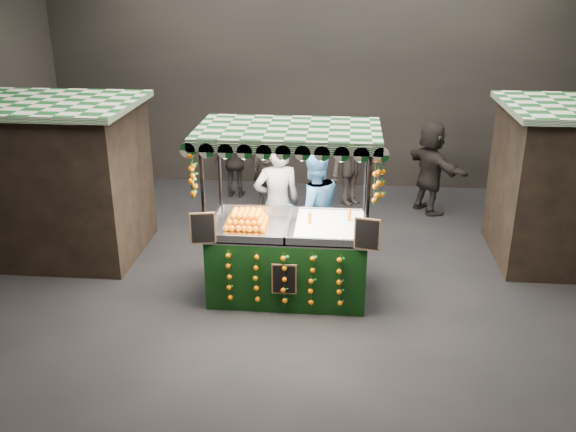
{
  "coord_description": "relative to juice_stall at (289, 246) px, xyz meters",
  "views": [
    {
      "loc": [
        0.43,
        -8.52,
        4.59
      ],
      "look_at": [
        -0.38,
        0.1,
        1.14
      ],
      "focal_mm": 39.23,
      "sensor_mm": 36.0,
      "label": 1
    }
  ],
  "objects": [
    {
      "name": "vendor_grey",
      "position": [
        -0.28,
        1.06,
        0.25
      ],
      "size": [
        0.88,
        0.72,
        2.07
      ],
      "rotation": [
        0.0,
        0.0,
        3.48
      ],
      "color": "slate",
      "rests_on": "ground"
    },
    {
      "name": "juice_stall",
      "position": [
        0.0,
        0.0,
        0.0
      ],
      "size": [
        2.62,
        1.54,
        2.54
      ],
      "color": "black",
      "rests_on": "ground"
    },
    {
      "name": "market_hall",
      "position": [
        0.34,
        0.2,
        2.59
      ],
      "size": [
        12.1,
        10.1,
        5.05
      ],
      "color": "black",
      "rests_on": "ground"
    },
    {
      "name": "shopper_0",
      "position": [
        -0.75,
        3.65,
        0.09
      ],
      "size": [
        0.71,
        0.54,
        1.75
      ],
      "rotation": [
        0.0,
        0.0,
        -0.2
      ],
      "color": "black",
      "rests_on": "ground"
    },
    {
      "name": "shopper_1",
      "position": [
        4.39,
        3.51,
        0.11
      ],
      "size": [
        1.09,
        1.01,
        1.8
      ],
      "rotation": [
        0.0,
        0.0,
        -0.49
      ],
      "color": "black",
      "rests_on": "ground"
    },
    {
      "name": "shopper_2",
      "position": [
        -1.51,
        4.19,
        -0.04
      ],
      "size": [
        0.9,
        0.4,
        1.51
      ],
      "rotation": [
        0.0,
        0.0,
        3.11
      ],
      "color": "#2B2322",
      "rests_on": "ground"
    },
    {
      "name": "shopper_3",
      "position": [
        0.93,
        3.95,
        0.1
      ],
      "size": [
        1.28,
        1.28,
        1.78
      ],
      "rotation": [
        0.0,
        0.0,
        0.78
      ],
      "color": "#2A2422",
      "rests_on": "ground"
    },
    {
      "name": "ground",
      "position": [
        0.34,
        0.2,
        -0.79
      ],
      "size": [
        12.0,
        12.0,
        0.0
      ],
      "primitive_type": "plane",
      "color": "black",
      "rests_on": "ground"
    },
    {
      "name": "shopper_4",
      "position": [
        -4.16,
        2.63,
        -0.02
      ],
      "size": [
        0.77,
        0.52,
        1.54
      ],
      "rotation": [
        0.0,
        0.0,
        3.19
      ],
      "color": "#2A2522",
      "rests_on": "ground"
    },
    {
      "name": "neighbour_stall_left",
      "position": [
        -4.06,
        1.2,
        0.52
      ],
      "size": [
        3.0,
        2.2,
        2.6
      ],
      "color": "black",
      "rests_on": "ground"
    },
    {
      "name": "shopper_5",
      "position": [
        2.46,
        3.68,
        0.12
      ],
      "size": [
        1.31,
        1.74,
        1.83
      ],
      "rotation": [
        0.0,
        0.0,
        2.09
      ],
      "color": "black",
      "rests_on": "ground"
    },
    {
      "name": "vendor_blue",
      "position": [
        0.3,
        0.95,
        0.2
      ],
      "size": [
        1.19,
        1.08,
        1.98
      ],
      "rotation": [
        0.0,
        0.0,
        3.56
      ],
      "color": "#264F7C",
      "rests_on": "ground"
    }
  ]
}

